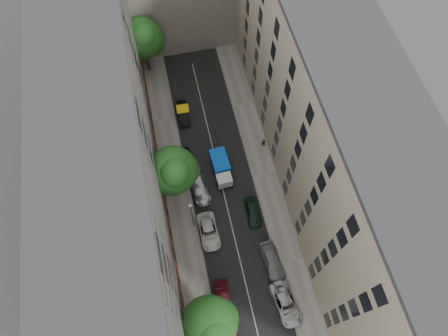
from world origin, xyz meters
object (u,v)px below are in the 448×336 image
object	(u,v)px
tarp_truck	(221,168)
pedestrian	(263,143)
car_left_0	(231,334)
car_left_4	(187,163)
car_left_5	(183,113)
car_right_1	(273,262)
lamp_post	(192,213)
car_right_0	(286,304)
car_right_2	(253,212)
car_left_1	(223,298)
tree_mid	(174,172)
car_left_3	(199,188)
tree_near	(210,326)
tree_far	(143,40)
car_left_2	(209,231)

from	to	relation	value
tarp_truck	pedestrian	size ratio (longest dim) A/B	3.07
car_left_0	car_left_4	distance (m)	20.47
car_left_5	tarp_truck	bearing A→B (deg)	-69.22
car_right_1	lamp_post	world-z (taller)	lamp_post
car_left_0	car_right_0	bearing A→B (deg)	11.86
car_left_0	car_left_4	world-z (taller)	car_left_4
car_right_0	car_right_2	size ratio (longest dim) A/B	1.28
car_right_0	car_left_5	bearing A→B (deg)	96.49
car_left_0	car_right_2	distance (m)	13.61
tarp_truck	lamp_post	bearing A→B (deg)	-129.58
car_left_1	car_right_2	distance (m)	10.43
car_right_0	tree_mid	world-z (taller)	tree_mid
car_left_1	car_right_0	distance (m)	6.71
car_left_3	tree_near	distance (m)	16.82
tarp_truck	tree_mid	size ratio (longest dim) A/B	0.52
car_left_3	tree_near	size ratio (longest dim) A/B	0.58
car_left_0	tree_far	xyz separation A→B (m)	(-3.28, 36.82, 5.35)
tarp_truck	car_left_0	size ratio (longest dim) A/B	1.21
car_left_2	pedestrian	xyz separation A→B (m)	(9.20, 9.92, 0.29)
car_left_5	car_right_0	distance (m)	27.17
car_right_0	car_right_1	world-z (taller)	car_right_0
car_left_5	car_right_1	xyz separation A→B (m)	(6.23, -21.80, 0.00)
car_right_1	car_right_2	xyz separation A→B (m)	(-0.63, 6.20, -0.02)
car_left_2	car_left_1	bearing A→B (deg)	-91.13
car_right_0	car_left_1	bearing A→B (deg)	155.44
tarp_truck	car_right_0	world-z (taller)	tarp_truck
car_left_1	car_right_0	size ratio (longest dim) A/B	0.80
car_left_4	car_right_2	xyz separation A→B (m)	(6.40, -8.05, -0.09)
pedestrian	car_right_0	bearing A→B (deg)	95.38
car_left_3	tree_far	xyz separation A→B (m)	(-3.28, 20.02, 5.35)
lamp_post	tarp_truck	bearing A→B (deg)	53.37
tarp_truck	car_left_1	xyz separation A→B (m)	(-3.11, -15.05, -0.57)
tree_near	tree_far	bearing A→B (deg)	92.32
tree_far	car_left_0	bearing A→B (deg)	-84.91
car_left_5	tree_far	size ratio (longest dim) A/B	0.46
car_right_1	car_right_2	bearing A→B (deg)	90.87
tree_far	pedestrian	size ratio (longest dim) A/B	5.60
tree_far	tree_near	bearing A→B (deg)	-87.68
car_left_2	car_right_2	size ratio (longest dim) A/B	1.22
tree_far	car_left_4	bearing A→B (deg)	-81.39
car_left_2	pedestrian	bearing A→B (deg)	46.01
car_left_1	lamp_post	world-z (taller)	lamp_post
car_left_2	tree_near	world-z (taller)	tree_near
tree_mid	car_left_0	bearing A→B (deg)	-81.49
tarp_truck	lamp_post	world-z (taller)	lamp_post
tarp_truck	tree_mid	world-z (taller)	tree_mid
pedestrian	tree_near	bearing A→B (deg)	75.10
tarp_truck	tree_near	size ratio (longest dim) A/B	0.60
car_left_0	tree_mid	world-z (taller)	tree_mid
car_left_1	car_left_2	size ratio (longest dim) A/B	0.84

